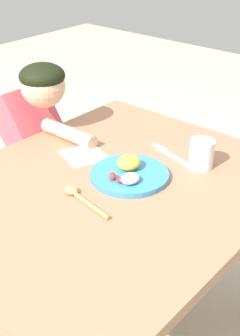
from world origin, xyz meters
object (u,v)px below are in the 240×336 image
at_px(person, 33,163).
at_px(spoon, 80,197).
at_px(plate, 129,173).
at_px(fork, 172,155).
at_px(drinking_cup, 202,154).

bearing_deg(person, spoon, 64.60).
xyz_separation_m(plate, fork, (0.21, -0.02, -0.01)).
bearing_deg(plate, fork, -5.18).
bearing_deg(plate, drinking_cup, -32.86).
relative_size(drinking_cup, person, 0.10).
xyz_separation_m(plate, drinking_cup, (0.21, -0.14, 0.03)).
bearing_deg(plate, spoon, 170.99).
height_order(fork, person, person).
xyz_separation_m(fork, person, (-0.15, 0.60, -0.19)).
relative_size(spoon, drinking_cup, 2.15).
bearing_deg(drinking_cup, fork, 90.38).
distance_m(fork, spoon, 0.41).
relative_size(spoon, person, 0.21).
distance_m(plate, person, 0.62).
bearing_deg(spoon, person, -15.68).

